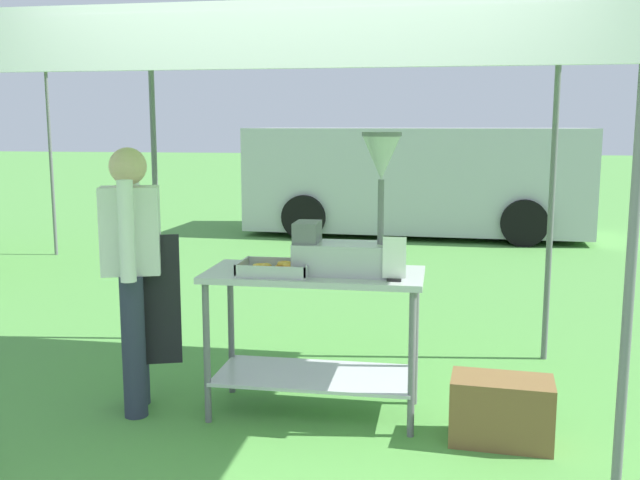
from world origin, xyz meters
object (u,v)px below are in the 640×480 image
(vendor, at_px, (133,266))
(menu_sign, at_px, (394,262))
(stall_canopy, at_px, (317,48))
(van_silver, at_px, (417,179))
(supply_crate, at_px, (501,411))
(donut_tray, at_px, (275,269))
(donut_cart, at_px, (314,312))
(donut_fryer, at_px, (351,228))

(vendor, bearing_deg, menu_sign, -1.64)
(stall_canopy, height_order, van_silver, stall_canopy)
(vendor, distance_m, supply_crate, 2.29)
(vendor, bearing_deg, donut_tray, 1.93)
(supply_crate, bearing_deg, donut_tray, 174.14)
(donut_tray, bearing_deg, supply_crate, -5.86)
(donut_cart, relative_size, supply_crate, 2.26)
(stall_canopy, distance_m, van_silver, 7.58)
(menu_sign, bearing_deg, van_silver, 91.17)
(supply_crate, bearing_deg, van_silver, 95.59)
(donut_tray, height_order, menu_sign, menu_sign)
(stall_canopy, height_order, donut_fryer, stall_canopy)
(donut_fryer, height_order, supply_crate, donut_fryer)
(donut_tray, distance_m, menu_sign, 0.70)
(stall_canopy, bearing_deg, donut_tray, -136.08)
(donut_cart, bearing_deg, vendor, -172.87)
(donut_tray, relative_size, van_silver, 0.08)
(donut_fryer, bearing_deg, supply_crate, -14.08)
(menu_sign, distance_m, vendor, 1.57)
(menu_sign, xyz_separation_m, van_silver, (-0.16, 7.73, -0.11))
(donut_tray, relative_size, vendor, 0.26)
(donut_tray, distance_m, van_silver, 7.68)
(van_silver, bearing_deg, donut_fryer, -90.82)
(stall_canopy, relative_size, vendor, 2.01)
(menu_sign, xyz_separation_m, vendor, (-1.56, 0.04, -0.08))
(donut_tray, height_order, van_silver, van_silver)
(van_silver, bearing_deg, supply_crate, -84.41)
(stall_canopy, height_order, donut_tray, stall_canopy)
(vendor, relative_size, van_silver, 0.30)
(vendor, bearing_deg, donut_fryer, 5.04)
(donut_cart, distance_m, vendor, 1.12)
(donut_fryer, xyz_separation_m, menu_sign, (0.27, -0.16, -0.17))
(donut_fryer, distance_m, supply_crate, 1.32)
(van_silver, bearing_deg, menu_sign, -88.83)
(donut_tray, distance_m, vendor, 0.87)
(donut_cart, xyz_separation_m, donut_tray, (-0.21, -0.11, 0.27))
(donut_fryer, relative_size, van_silver, 0.15)
(donut_tray, xyz_separation_m, menu_sign, (0.69, -0.07, 0.08))
(stall_canopy, bearing_deg, vendor, -167.84)
(donut_fryer, height_order, vendor, donut_fryer)
(donut_cart, height_order, donut_tray, donut_tray)
(donut_tray, distance_m, supply_crate, 1.49)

